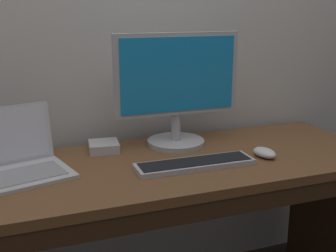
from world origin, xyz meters
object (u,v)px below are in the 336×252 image
at_px(laptop_silver, 15,163).
at_px(computer_mouse, 265,153).
at_px(external_monitor, 177,89).
at_px(wired_keyboard, 195,164).
at_px(external_drive_box, 104,147).

xyz_separation_m(laptop_silver, computer_mouse, (0.92, -0.15, -0.02)).
bearing_deg(external_monitor, wired_keyboard, -96.87).
bearing_deg(external_monitor, laptop_silver, -170.46).
bearing_deg(wired_keyboard, external_monitor, 83.13).
relative_size(laptop_silver, external_drive_box, 3.28).
distance_m(computer_mouse, external_drive_box, 0.65).
height_order(laptop_silver, wired_keyboard, laptop_silver).
bearing_deg(laptop_silver, external_monitor, 9.54).
bearing_deg(computer_mouse, external_drive_box, 143.17).
distance_m(laptop_silver, external_monitor, 0.69).
xyz_separation_m(external_monitor, external_drive_box, (-0.31, 0.04, -0.23)).
relative_size(external_monitor, wired_keyboard, 1.19).
bearing_deg(laptop_silver, computer_mouse, -9.19).
distance_m(external_monitor, wired_keyboard, 0.35).
relative_size(external_monitor, computer_mouse, 4.89).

